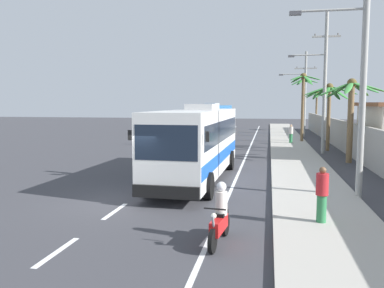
{
  "coord_description": "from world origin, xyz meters",
  "views": [
    {
      "loc": [
        5.03,
        -13.65,
        3.62
      ],
      "look_at": [
        1.47,
        4.53,
        1.7
      ],
      "focal_mm": 36.9,
      "sensor_mm": 36.0,
      "label": 1
    }
  ],
  "objects_px": {
    "utility_pole_far": "(304,92)",
    "palm_nearest": "(303,92)",
    "pedestrian_near_kerb": "(291,133)",
    "palm_third": "(317,100)",
    "pedestrian_midwalk": "(322,193)",
    "utility_pole_mid": "(324,80)",
    "motorcycle_beside_bus": "(220,219)",
    "palm_second": "(329,99)",
    "utility_pole_nearest": "(361,69)",
    "palm_fourth": "(352,104)",
    "coach_bus_foreground": "(197,141)",
    "coach_bus_far_lane": "(214,117)",
    "palm_farthest": "(303,93)"
  },
  "relations": [
    {
      "from": "utility_pole_far",
      "to": "palm_nearest",
      "type": "distance_m",
      "value": 5.81
    },
    {
      "from": "pedestrian_near_kerb",
      "to": "palm_third",
      "type": "bearing_deg",
      "value": -144.19
    },
    {
      "from": "pedestrian_near_kerb",
      "to": "utility_pole_far",
      "type": "xyz_separation_m",
      "value": [
        1.64,
        7.63,
        3.8
      ]
    },
    {
      "from": "pedestrian_midwalk",
      "to": "utility_pole_mid",
      "type": "bearing_deg",
      "value": -69.29
    },
    {
      "from": "utility_pole_mid",
      "to": "palm_nearest",
      "type": "xyz_separation_m",
      "value": [
        -0.73,
        8.03,
        -0.65
      ]
    },
    {
      "from": "motorcycle_beside_bus",
      "to": "palm_second",
      "type": "bearing_deg",
      "value": 75.43
    },
    {
      "from": "utility_pole_mid",
      "to": "utility_pole_nearest",
      "type": "bearing_deg",
      "value": -91.88
    },
    {
      "from": "palm_fourth",
      "to": "palm_nearest",
      "type": "bearing_deg",
      "value": 98.57
    },
    {
      "from": "utility_pole_nearest",
      "to": "utility_pole_mid",
      "type": "xyz_separation_m",
      "value": [
        0.45,
        13.81,
        0.37
      ]
    },
    {
      "from": "motorcycle_beside_bus",
      "to": "pedestrian_near_kerb",
      "type": "bearing_deg",
      "value": 83.09
    },
    {
      "from": "coach_bus_foreground",
      "to": "utility_pole_nearest",
      "type": "bearing_deg",
      "value": -21.4
    },
    {
      "from": "palm_second",
      "to": "palm_third",
      "type": "bearing_deg",
      "value": 85.83
    },
    {
      "from": "coach_bus_far_lane",
      "to": "palm_second",
      "type": "xyz_separation_m",
      "value": [
        11.13,
        -17.54,
        2.02
      ]
    },
    {
      "from": "palm_third",
      "to": "palm_fourth",
      "type": "distance_m",
      "value": 28.01
    },
    {
      "from": "utility_pole_nearest",
      "to": "palm_third",
      "type": "xyz_separation_m",
      "value": [
        2.71,
        37.57,
        -0.85
      ]
    },
    {
      "from": "pedestrian_midwalk",
      "to": "utility_pole_far",
      "type": "xyz_separation_m",
      "value": [
        2.0,
        31.43,
        3.78
      ]
    },
    {
      "from": "motorcycle_beside_bus",
      "to": "coach_bus_far_lane",
      "type": "bearing_deg",
      "value": 98.06
    },
    {
      "from": "coach_bus_far_lane",
      "to": "utility_pole_far",
      "type": "xyz_separation_m",
      "value": [
        10.29,
        -5.72,
        2.9
      ]
    },
    {
      "from": "coach_bus_far_lane",
      "to": "palm_third",
      "type": "distance_m",
      "value": 13.58
    },
    {
      "from": "motorcycle_beside_bus",
      "to": "pedestrian_near_kerb",
      "type": "relative_size",
      "value": 1.21
    },
    {
      "from": "palm_nearest",
      "to": "palm_third",
      "type": "bearing_deg",
      "value": 79.26
    },
    {
      "from": "palm_second",
      "to": "palm_third",
      "type": "distance_m",
      "value": 21.83
    },
    {
      "from": "pedestrian_midwalk",
      "to": "utility_pole_nearest",
      "type": "height_order",
      "value": "utility_pole_nearest"
    },
    {
      "from": "coach_bus_foreground",
      "to": "palm_second",
      "type": "relative_size",
      "value": 2.1
    },
    {
      "from": "palm_third",
      "to": "utility_pole_mid",
      "type": "bearing_deg",
      "value": -95.42
    },
    {
      "from": "utility_pole_mid",
      "to": "palm_fourth",
      "type": "relative_size",
      "value": 1.96
    },
    {
      "from": "palm_farthest",
      "to": "palm_third",
      "type": "bearing_deg",
      "value": 68.51
    },
    {
      "from": "motorcycle_beside_bus",
      "to": "utility_pole_far",
      "type": "relative_size",
      "value": 0.22
    },
    {
      "from": "palm_second",
      "to": "palm_fourth",
      "type": "distance_m",
      "value": 6.24
    },
    {
      "from": "coach_bus_far_lane",
      "to": "palm_farthest",
      "type": "relative_size",
      "value": 1.89
    },
    {
      "from": "utility_pole_nearest",
      "to": "palm_third",
      "type": "distance_m",
      "value": 37.68
    },
    {
      "from": "pedestrian_near_kerb",
      "to": "utility_pole_far",
      "type": "bearing_deg",
      "value": -143.29
    },
    {
      "from": "utility_pole_far",
      "to": "palm_nearest",
      "type": "xyz_separation_m",
      "value": [
        -0.55,
        -5.78,
        -0.17
      ]
    },
    {
      "from": "utility_pole_mid",
      "to": "palm_second",
      "type": "xyz_separation_m",
      "value": [
        0.67,
        1.99,
        -1.35
      ]
    },
    {
      "from": "coach_bus_foreground",
      "to": "motorcycle_beside_bus",
      "type": "bearing_deg",
      "value": -75.81
    },
    {
      "from": "coach_bus_foreground",
      "to": "coach_bus_far_lane",
      "type": "height_order",
      "value": "coach_bus_far_lane"
    },
    {
      "from": "coach_bus_foreground",
      "to": "utility_pole_nearest",
      "type": "height_order",
      "value": "utility_pole_nearest"
    },
    {
      "from": "motorcycle_beside_bus",
      "to": "utility_pole_mid",
      "type": "distance_m",
      "value": 20.68
    },
    {
      "from": "pedestrian_near_kerb",
      "to": "palm_fourth",
      "type": "distance_m",
      "value": 11.13
    },
    {
      "from": "utility_pole_mid",
      "to": "palm_farthest",
      "type": "bearing_deg",
      "value": 89.72
    },
    {
      "from": "utility_pole_nearest",
      "to": "utility_pole_far",
      "type": "bearing_deg",
      "value": 89.42
    },
    {
      "from": "pedestrian_midwalk",
      "to": "palm_third",
      "type": "relative_size",
      "value": 0.32
    },
    {
      "from": "coach_bus_foreground",
      "to": "utility_pole_nearest",
      "type": "distance_m",
      "value": 7.69
    },
    {
      "from": "utility_pole_nearest",
      "to": "palm_farthest",
      "type": "xyz_separation_m",
      "value": [
        0.54,
        32.07,
        -0.14
      ]
    },
    {
      "from": "motorcycle_beside_bus",
      "to": "palm_farthest",
      "type": "relative_size",
      "value": 0.29
    },
    {
      "from": "coach_bus_far_lane",
      "to": "palm_third",
      "type": "bearing_deg",
      "value": 18.38
    },
    {
      "from": "coach_bus_far_lane",
      "to": "palm_farthest",
      "type": "xyz_separation_m",
      "value": [
        10.55,
        -1.28,
        2.87
      ]
    },
    {
      "from": "utility_pole_far",
      "to": "coach_bus_far_lane",
      "type": "bearing_deg",
      "value": 150.95
    },
    {
      "from": "motorcycle_beside_bus",
      "to": "utility_pole_nearest",
      "type": "height_order",
      "value": "utility_pole_nearest"
    },
    {
      "from": "pedestrian_midwalk",
      "to": "palm_fourth",
      "type": "distance_m",
      "value": 14.03
    }
  ]
}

